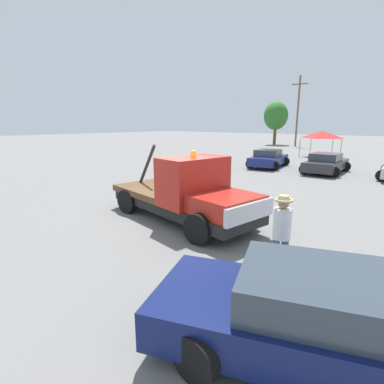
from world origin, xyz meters
name	(u,v)px	position (x,y,z in m)	size (l,w,h in m)	color
ground_plane	(181,219)	(0.00, 0.00, 0.00)	(160.00, 160.00, 0.00)	slate
tow_truck	(188,195)	(0.37, -0.06, 0.95)	(6.22, 2.99, 2.51)	black
foreground_car	(337,322)	(5.95, -3.38, 0.65)	(5.58, 3.70, 1.34)	#0F194C
person_near_truck	(282,229)	(4.28, -1.46, 1.06)	(0.40, 0.40, 1.80)	#475B84
parked_car_navy	(268,159)	(-3.41, 13.52, 0.65)	(2.93, 4.56, 1.34)	navy
parked_car_charcoal	(326,163)	(0.74, 13.50, 0.65)	(2.60, 4.48, 1.34)	#2D2D33
canopy_tent_red	(322,134)	(-2.64, 23.00, 2.18)	(3.02, 3.02, 2.55)	#9E9EA3
tree_left	(276,116)	(-13.58, 36.09, 4.26)	(3.56, 3.56, 6.36)	brown
utility_pole	(298,110)	(-9.75, 34.71, 5.03)	(2.20, 0.24, 9.53)	brown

